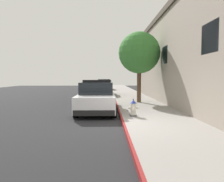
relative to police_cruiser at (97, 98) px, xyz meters
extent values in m
cube|color=#232326|center=(-3.31, 6.33, -0.84)|extent=(30.61, 60.00, 0.20)
cube|color=gray|center=(2.69, 6.33, -0.68)|extent=(2.96, 60.00, 0.13)
cube|color=maroon|center=(1.17, 6.33, -0.68)|extent=(0.08, 60.00, 0.13)
cube|color=gray|center=(7.34, 2.22, 2.18)|extent=(6.34, 21.41, 5.84)
cube|color=#473D33|center=(7.34, 2.22, 5.28)|extent=(6.58, 21.65, 0.36)
cube|color=black|center=(4.20, -3.77, 2.47)|extent=(0.06, 1.30, 1.10)
cube|color=black|center=(4.20, 2.22, 2.47)|extent=(0.06, 1.30, 1.10)
cube|color=black|center=(4.20, 8.22, 2.47)|extent=(0.06, 1.30, 1.10)
cube|color=white|center=(0.00, -0.04, -0.16)|extent=(1.84, 4.80, 0.76)
cube|color=black|center=(0.00, 0.11, 0.52)|extent=(1.64, 2.50, 0.60)
cube|color=black|center=(0.00, -2.38, -0.42)|extent=(1.76, 0.16, 0.24)
cube|color=black|center=(0.00, 2.30, -0.42)|extent=(1.76, 0.16, 0.24)
cylinder|color=black|center=(-0.86, 1.66, -0.42)|extent=(0.22, 0.64, 0.64)
cylinder|color=black|center=(0.86, 1.66, -0.42)|extent=(0.22, 0.64, 0.64)
cylinder|color=black|center=(-0.86, -1.74, -0.42)|extent=(0.22, 0.64, 0.64)
cylinder|color=black|center=(0.86, -1.74, -0.42)|extent=(0.22, 0.64, 0.64)
cube|color=black|center=(0.00, 0.06, 0.88)|extent=(1.48, 0.20, 0.12)
cube|color=red|center=(-0.35, 0.06, 0.88)|extent=(0.44, 0.18, 0.11)
cube|color=#1E33E0|center=(0.35, 0.06, 0.88)|extent=(0.44, 0.18, 0.11)
cube|color=black|center=(0.10, 9.25, -0.16)|extent=(1.84, 4.80, 0.76)
cube|color=black|center=(0.10, 9.40, 0.52)|extent=(1.64, 2.50, 0.60)
cube|color=black|center=(0.10, 6.91, -0.42)|extent=(1.76, 0.16, 0.24)
cube|color=black|center=(0.10, 11.59, -0.42)|extent=(1.76, 0.16, 0.24)
cylinder|color=black|center=(-0.76, 10.95, -0.42)|extent=(0.22, 0.64, 0.64)
cylinder|color=black|center=(0.96, 10.95, -0.42)|extent=(0.22, 0.64, 0.64)
cylinder|color=black|center=(-0.76, 7.55, -0.42)|extent=(0.22, 0.64, 0.64)
cylinder|color=black|center=(0.96, 7.55, -0.42)|extent=(0.22, 0.64, 0.64)
cube|color=maroon|center=(0.14, 18.80, -0.16)|extent=(1.84, 4.80, 0.76)
cube|color=black|center=(0.14, 18.95, 0.52)|extent=(1.64, 2.50, 0.60)
cube|color=black|center=(0.14, 16.46, -0.42)|extent=(1.76, 0.16, 0.24)
cube|color=black|center=(0.14, 21.14, -0.42)|extent=(1.76, 0.16, 0.24)
cylinder|color=black|center=(-0.72, 20.50, -0.42)|extent=(0.22, 0.64, 0.64)
cylinder|color=black|center=(1.00, 20.50, -0.42)|extent=(0.22, 0.64, 0.64)
cylinder|color=black|center=(-0.72, 17.10, -0.42)|extent=(0.22, 0.64, 0.64)
cylinder|color=black|center=(1.00, 17.10, -0.42)|extent=(0.22, 0.64, 0.64)
cylinder|color=#4C4C51|center=(1.69, -2.16, -0.58)|extent=(0.32, 0.32, 0.06)
cylinder|color=silver|center=(1.69, -2.16, -0.30)|extent=(0.24, 0.24, 0.50)
cone|color=navy|center=(1.69, -2.16, 0.02)|extent=(0.28, 0.28, 0.14)
cylinder|color=#4C4C51|center=(1.69, -2.16, 0.12)|extent=(0.05, 0.05, 0.06)
cylinder|color=silver|center=(1.52, -2.16, -0.24)|extent=(0.10, 0.10, 0.10)
cylinder|color=silver|center=(1.86, -2.16, -0.24)|extent=(0.10, 0.10, 0.10)
cylinder|color=silver|center=(1.69, -2.34, -0.29)|extent=(0.13, 0.12, 0.13)
cylinder|color=brown|center=(2.70, 3.12, 0.57)|extent=(0.28, 0.28, 2.35)
sphere|color=#387A33|center=(2.70, 3.12, 2.72)|extent=(2.78, 2.78, 2.78)
camera|label=1|loc=(0.57, -11.43, 1.07)|focal=34.72mm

